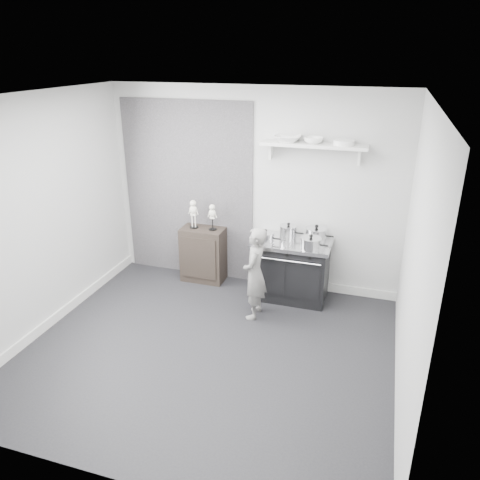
# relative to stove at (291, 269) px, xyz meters

# --- Properties ---
(ground) EXTENTS (4.00, 4.00, 0.00)m
(ground) POSITION_rel_stove_xyz_m (-0.63, -1.48, -0.40)
(ground) COLOR black
(ground) RESTS_ON ground
(room_shell) EXTENTS (4.02, 3.62, 2.71)m
(room_shell) POSITION_rel_stove_xyz_m (-0.72, -1.33, 1.23)
(room_shell) COLOR #B9B9B6
(room_shell) RESTS_ON ground
(wall_shelf) EXTENTS (1.30, 0.26, 0.24)m
(wall_shelf) POSITION_rel_stove_xyz_m (0.17, 0.20, 1.60)
(wall_shelf) COLOR silver
(wall_shelf) RESTS_ON room_shell
(stove) EXTENTS (1.00, 0.63, 0.80)m
(stove) POSITION_rel_stove_xyz_m (0.00, 0.00, 0.00)
(stove) COLOR black
(stove) RESTS_ON ground
(side_cabinet) EXTENTS (0.60, 0.35, 0.78)m
(side_cabinet) POSITION_rel_stove_xyz_m (-1.30, 0.13, -0.01)
(side_cabinet) COLOR black
(side_cabinet) RESTS_ON ground
(child) EXTENTS (0.28, 0.43, 1.17)m
(child) POSITION_rel_stove_xyz_m (-0.33, -0.61, 0.18)
(child) COLOR gray
(child) RESTS_ON ground
(pot_front_left) EXTENTS (0.32, 0.23, 0.17)m
(pot_front_left) POSITION_rel_stove_xyz_m (-0.33, -0.11, 0.47)
(pot_front_left) COLOR silver
(pot_front_left) RESTS_ON stove
(pot_back_left) EXTENTS (0.32, 0.23, 0.20)m
(pot_back_left) POSITION_rel_stove_xyz_m (-0.08, 0.13, 0.48)
(pot_back_left) COLOR silver
(pot_back_left) RESTS_ON stove
(pot_back_right) EXTENTS (0.36, 0.28, 0.22)m
(pot_back_right) POSITION_rel_stove_xyz_m (0.28, 0.13, 0.48)
(pot_back_right) COLOR silver
(pot_back_right) RESTS_ON stove
(pot_front_right) EXTENTS (0.34, 0.26, 0.20)m
(pot_front_right) POSITION_rel_stove_xyz_m (0.26, -0.17, 0.47)
(pot_front_right) COLOR silver
(pot_front_right) RESTS_ON stove
(skeleton_full) EXTENTS (0.13, 0.08, 0.46)m
(skeleton_full) POSITION_rel_stove_xyz_m (-1.43, 0.13, 0.61)
(skeleton_full) COLOR silver
(skeleton_full) RESTS_ON side_cabinet
(skeleton_torso) EXTENTS (0.12, 0.08, 0.42)m
(skeleton_torso) POSITION_rel_stove_xyz_m (-1.15, 0.13, 0.59)
(skeleton_torso) COLOR silver
(skeleton_torso) RESTS_ON side_cabinet
(bowl_large) EXTENTS (0.33, 0.33, 0.08)m
(bowl_large) POSITION_rel_stove_xyz_m (-0.15, 0.19, 1.68)
(bowl_large) COLOR white
(bowl_large) RESTS_ON wall_shelf
(bowl_small) EXTENTS (0.24, 0.24, 0.07)m
(bowl_small) POSITION_rel_stove_xyz_m (0.16, 0.19, 1.67)
(bowl_small) COLOR white
(bowl_small) RESTS_ON wall_shelf
(plate_stack) EXTENTS (0.25, 0.25, 0.06)m
(plate_stack) POSITION_rel_stove_xyz_m (0.53, 0.19, 1.67)
(plate_stack) COLOR white
(plate_stack) RESTS_ON wall_shelf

